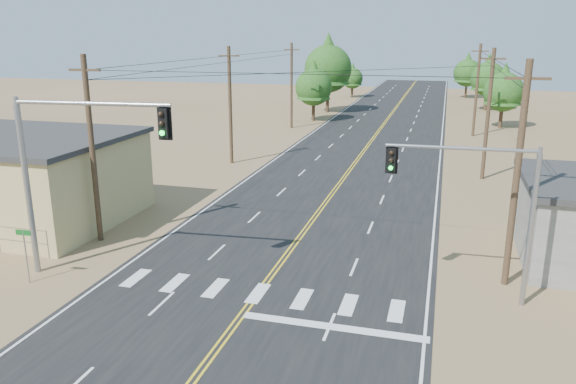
% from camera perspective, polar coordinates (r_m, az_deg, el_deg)
% --- Properties ---
extents(road, '(15.00, 200.00, 0.02)m').
position_cam_1_polar(road, '(45.20, 5.85, 1.65)').
color(road, black).
rests_on(road, ground).
extents(utility_pole_left_near, '(1.80, 0.30, 10.00)m').
position_cam_1_polar(utility_pole_left_near, '(31.44, -19.28, 4.15)').
color(utility_pole_left_near, '#4C3826').
rests_on(utility_pole_left_near, ground).
extents(utility_pole_left_mid, '(1.80, 0.30, 10.00)m').
position_cam_1_polar(utility_pole_left_mid, '(48.97, -5.89, 8.81)').
color(utility_pole_left_mid, '#4C3826').
rests_on(utility_pole_left_mid, ground).
extents(utility_pole_left_far, '(1.80, 0.30, 10.00)m').
position_cam_1_polar(utility_pole_left_far, '(67.88, 0.36, 10.81)').
color(utility_pole_left_far, '#4C3826').
rests_on(utility_pole_left_far, ground).
extents(utility_pole_right_near, '(1.80, 0.30, 10.00)m').
position_cam_1_polar(utility_pole_right_near, '(26.11, 22.22, 1.63)').
color(utility_pole_right_near, '#4C3826').
rests_on(utility_pole_right_near, ground).
extents(utility_pole_right_mid, '(1.80, 0.30, 10.00)m').
position_cam_1_polar(utility_pole_right_mid, '(45.73, 19.66, 7.50)').
color(utility_pole_right_mid, '#4C3826').
rests_on(utility_pole_right_mid, ground).
extents(utility_pole_right_far, '(1.80, 0.30, 10.00)m').
position_cam_1_polar(utility_pole_right_far, '(65.58, 18.63, 9.83)').
color(utility_pole_right_far, '#4C3826').
rests_on(utility_pole_right_far, ground).
extents(signal_mast_left, '(7.34, 0.89, 8.32)m').
position_cam_1_polar(signal_mast_left, '(26.89, -21.63, 3.27)').
color(signal_mast_left, gray).
rests_on(signal_mast_left, ground).
extents(signal_mast_right, '(6.06, 0.60, 6.74)m').
position_cam_1_polar(signal_mast_right, '(24.10, 19.63, -0.50)').
color(signal_mast_right, gray).
rests_on(signal_mast_right, ground).
extents(street_sign, '(0.76, 0.06, 2.55)m').
position_cam_1_polar(street_sign, '(27.96, -25.15, -5.13)').
color(street_sign, gray).
rests_on(street_sign, ground).
extents(tree_left_near, '(4.72, 4.72, 7.87)m').
position_cam_1_polar(tree_left_near, '(73.76, 2.63, 10.95)').
color(tree_left_near, '#3F2D1E').
rests_on(tree_left_near, ground).
extents(tree_left_mid, '(6.74, 6.74, 11.24)m').
position_cam_1_polar(tree_left_mid, '(82.15, 4.10, 12.86)').
color(tree_left_mid, '#3F2D1E').
rests_on(tree_left_mid, ground).
extents(tree_left_far, '(3.67, 3.67, 6.12)m').
position_cam_1_polar(tree_left_far, '(102.61, 6.57, 11.61)').
color(tree_left_far, '#3F2D1E').
rests_on(tree_left_far, ground).
extents(tree_right_near, '(4.69, 4.69, 7.81)m').
position_cam_1_polar(tree_right_near, '(72.74, 21.08, 9.84)').
color(tree_right_near, '#3F2D1E').
rests_on(tree_right_near, ground).
extents(tree_right_mid, '(5.01, 5.01, 8.34)m').
position_cam_1_polar(tree_right_mid, '(89.24, 19.67, 11.09)').
color(tree_right_mid, '#3F2D1E').
rests_on(tree_right_mid, ground).
extents(tree_right_far, '(4.77, 4.77, 7.95)m').
position_cam_1_polar(tree_right_far, '(105.74, 17.78, 11.71)').
color(tree_right_far, '#3F2D1E').
rests_on(tree_right_far, ground).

